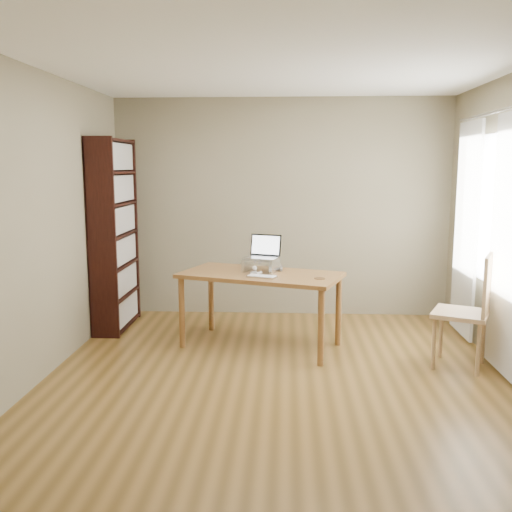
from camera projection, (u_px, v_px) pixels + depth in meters
The scene contains 10 objects.
room at pixel (282, 228), 4.64m from camera, with size 4.04×4.54×2.64m.
bookshelf at pixel (115, 235), 6.30m from camera, with size 0.30×0.90×2.10m.
curtains at pixel (484, 234), 5.34m from camera, with size 0.03×1.90×2.25m.
desk at pixel (261, 282), 5.66m from camera, with size 1.72×1.24×0.75m.
laptop_stand at pixel (261, 264), 5.72m from camera, with size 0.32×0.25×0.13m.
laptop at pixel (261, 252), 5.76m from camera, with size 0.38×0.37×0.23m.
keyboard at pixel (262, 276), 5.43m from camera, with size 0.31×0.21×0.02m.
coaster at pixel (320, 278), 5.37m from camera, with size 0.10×0.10×0.01m, color #533A1C.
cat at pixel (265, 265), 5.75m from camera, with size 0.24×0.48×0.15m.
chair at pixel (470, 306), 5.09m from camera, with size 0.62×0.61×1.04m.
Camera 1 is at (0.07, -4.61, 1.81)m, focal length 40.00 mm.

